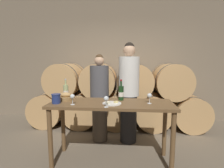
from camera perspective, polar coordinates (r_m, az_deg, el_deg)
name	(u,v)px	position (r m, az deg, el deg)	size (l,w,h in m)	color
ground_plane	(111,161)	(2.86, -0.22, -23.90)	(10.00, 10.00, 0.00)	#726654
stone_wall_back	(118,56)	(4.48, 2.09, 9.05)	(10.00, 0.12, 3.20)	#7F705B
barrel_stack	(117,97)	(4.00, 1.64, -4.12)	(3.92, 0.90, 1.44)	tan
tasting_table	(111,111)	(2.54, -0.23, -8.95)	(1.75, 0.61, 0.90)	brown
person_left	(100,98)	(3.22, -4.07, -4.59)	(0.34, 0.34, 1.61)	#4C4238
person_right	(129,93)	(3.16, 5.49, -2.82)	(0.37, 0.37, 1.81)	#232326
wine_bottle_red	(121,93)	(2.63, 2.97, -2.95)	(0.08, 0.08, 0.31)	#193819
wine_bottle_white	(66,91)	(2.88, -14.82, -2.31)	(0.08, 0.08, 0.31)	#ADBC7F
blue_crock	(56,98)	(2.56, -17.78, -4.45)	(0.13, 0.13, 0.13)	navy
bread_basket	(66,97)	(2.73, -14.88, -4.22)	(0.21, 0.21, 0.12)	olive
cheese_plate	(112,103)	(2.42, -0.04, -6.34)	(0.26, 0.26, 0.04)	white
wine_glass_far_left	(72,97)	(2.43, -12.81, -4.14)	(0.06, 0.06, 0.15)	white
wine_glass_left	(106,99)	(2.24, -1.93, -4.94)	(0.06, 0.06, 0.15)	white
wine_glass_center	(150,96)	(2.48, 12.16, -3.85)	(0.06, 0.06, 0.15)	white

